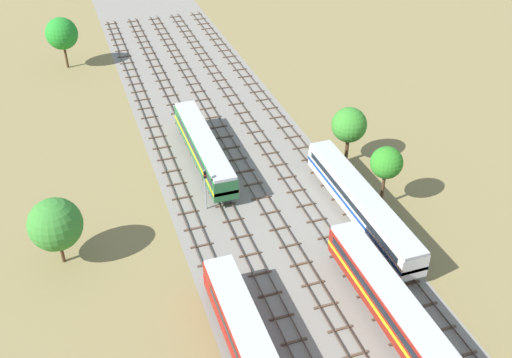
{
  "coord_description": "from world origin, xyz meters",
  "views": [
    {
      "loc": [
        -18.66,
        0.02,
        40.29
      ],
      "look_at": [
        0.0,
        54.42,
        1.5
      ],
      "focal_mm": 41.4,
      "sensor_mm": 36.0,
      "label": 1
    }
  ],
  "objects_px": {
    "passenger_coach_centre_nearest": "(398,312)",
    "passenger_coach_centre_right_mid": "(361,202)",
    "diesel_railcar_left_midfar": "(204,147)",
    "diesel_railcar_far_left_near": "(253,351)",
    "signal_post_nearest": "(205,185)"
  },
  "relations": [
    {
      "from": "passenger_coach_centre_nearest",
      "to": "signal_post_nearest",
      "type": "height_order",
      "value": "signal_post_nearest"
    },
    {
      "from": "passenger_coach_centre_nearest",
      "to": "diesel_railcar_left_midfar",
      "type": "height_order",
      "value": "same"
    },
    {
      "from": "diesel_railcar_far_left_near",
      "to": "diesel_railcar_left_midfar",
      "type": "relative_size",
      "value": 1.0
    },
    {
      "from": "diesel_railcar_far_left_near",
      "to": "diesel_railcar_left_midfar",
      "type": "bearing_deg",
      "value": 82.23
    },
    {
      "from": "diesel_railcar_left_midfar",
      "to": "signal_post_nearest",
      "type": "distance_m",
      "value": 9.49
    },
    {
      "from": "diesel_railcar_far_left_near",
      "to": "signal_post_nearest",
      "type": "bearing_deg",
      "value": 84.53
    },
    {
      "from": "passenger_coach_centre_nearest",
      "to": "diesel_railcar_far_left_near",
      "type": "xyz_separation_m",
      "value": [
        -13.12,
        0.15,
        -0.02
      ]
    },
    {
      "from": "diesel_railcar_far_left_near",
      "to": "passenger_coach_centre_right_mid",
      "type": "distance_m",
      "value": 23.18
    },
    {
      "from": "diesel_railcar_left_midfar",
      "to": "signal_post_nearest",
      "type": "height_order",
      "value": "signal_post_nearest"
    },
    {
      "from": "passenger_coach_centre_nearest",
      "to": "diesel_railcar_left_midfar",
      "type": "bearing_deg",
      "value": 105.2
    },
    {
      "from": "passenger_coach_centre_nearest",
      "to": "passenger_coach_centre_right_mid",
      "type": "bearing_deg",
      "value": 74.1
    },
    {
      "from": "passenger_coach_centre_nearest",
      "to": "passenger_coach_centre_right_mid",
      "type": "height_order",
      "value": "same"
    },
    {
      "from": "passenger_coach_centre_nearest",
      "to": "passenger_coach_centre_right_mid",
      "type": "distance_m",
      "value": 15.97
    },
    {
      "from": "signal_post_nearest",
      "to": "passenger_coach_centre_right_mid",
      "type": "bearing_deg",
      "value": -26.51
    },
    {
      "from": "diesel_railcar_far_left_near",
      "to": "passenger_coach_centre_right_mid",
      "type": "bearing_deg",
      "value": 40.98
    }
  ]
}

